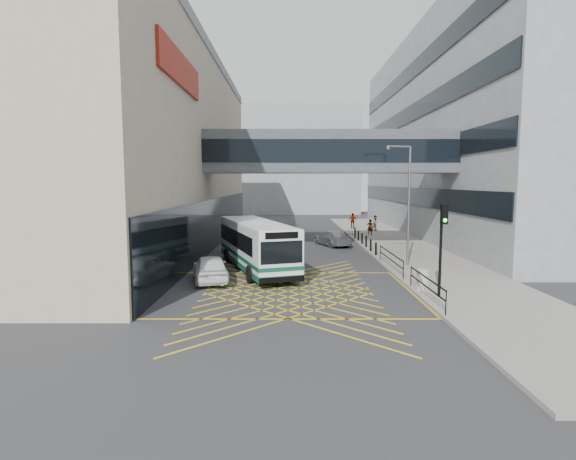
{
  "coord_description": "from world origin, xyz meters",
  "views": [
    {
      "loc": [
        0.0,
        -21.54,
        5.32
      ],
      "look_at": [
        0.0,
        4.0,
        2.6
      ],
      "focal_mm": 28.0,
      "sensor_mm": 36.0,
      "label": 1
    }
  ],
  "objects_px": {
    "car_silver": "(333,238)",
    "pedestrian_c": "(353,221)",
    "litter_bin": "(423,280)",
    "pedestrian_a": "(370,227)",
    "pedestrian_b": "(376,223)",
    "bus": "(255,244)",
    "car_white": "(210,268)",
    "car_dark": "(278,243)",
    "street_lamp": "(407,198)",
    "traffic_light": "(442,237)"
  },
  "relations": [
    {
      "from": "car_silver",
      "to": "pedestrian_a",
      "type": "height_order",
      "value": "pedestrian_a"
    },
    {
      "from": "pedestrian_b",
      "to": "pedestrian_c",
      "type": "height_order",
      "value": "pedestrian_c"
    },
    {
      "from": "litter_bin",
      "to": "pedestrian_b",
      "type": "height_order",
      "value": "pedestrian_b"
    },
    {
      "from": "car_dark",
      "to": "pedestrian_b",
      "type": "distance_m",
      "value": 16.68
    },
    {
      "from": "bus",
      "to": "street_lamp",
      "type": "height_order",
      "value": "street_lamp"
    },
    {
      "from": "car_dark",
      "to": "pedestrian_c",
      "type": "distance_m",
      "value": 17.78
    },
    {
      "from": "bus",
      "to": "litter_bin",
      "type": "bearing_deg",
      "value": -53.33
    },
    {
      "from": "car_dark",
      "to": "pedestrian_a",
      "type": "height_order",
      "value": "pedestrian_a"
    },
    {
      "from": "street_lamp",
      "to": "pedestrian_c",
      "type": "distance_m",
      "value": 22.57
    },
    {
      "from": "bus",
      "to": "car_dark",
      "type": "relative_size",
      "value": 2.55
    },
    {
      "from": "bus",
      "to": "pedestrian_b",
      "type": "relative_size",
      "value": 6.47
    },
    {
      "from": "street_lamp",
      "to": "pedestrian_b",
      "type": "relative_size",
      "value": 4.45
    },
    {
      "from": "car_white",
      "to": "street_lamp",
      "type": "xyz_separation_m",
      "value": [
        11.52,
        4.03,
        3.63
      ]
    },
    {
      "from": "car_white",
      "to": "car_dark",
      "type": "xyz_separation_m",
      "value": [
        3.4,
        10.5,
        -0.08
      ]
    },
    {
      "from": "car_silver",
      "to": "pedestrian_c",
      "type": "distance_m",
      "value": 13.14
    },
    {
      "from": "bus",
      "to": "car_silver",
      "type": "xyz_separation_m",
      "value": [
        5.75,
        10.38,
        -0.9
      ]
    },
    {
      "from": "car_white",
      "to": "car_dark",
      "type": "relative_size",
      "value": 1.11
    },
    {
      "from": "bus",
      "to": "pedestrian_a",
      "type": "distance_m",
      "value": 19.38
    },
    {
      "from": "street_lamp",
      "to": "pedestrian_a",
      "type": "relative_size",
      "value": 4.73
    },
    {
      "from": "car_silver",
      "to": "pedestrian_c",
      "type": "relative_size",
      "value": 2.55
    },
    {
      "from": "litter_bin",
      "to": "pedestrian_b",
      "type": "bearing_deg",
      "value": 83.85
    },
    {
      "from": "car_dark",
      "to": "street_lamp",
      "type": "xyz_separation_m",
      "value": [
        8.13,
        -6.47,
        3.71
      ]
    },
    {
      "from": "bus",
      "to": "car_white",
      "type": "height_order",
      "value": "bus"
    },
    {
      "from": "pedestrian_b",
      "to": "litter_bin",
      "type": "bearing_deg",
      "value": -125.53
    },
    {
      "from": "car_dark",
      "to": "litter_bin",
      "type": "bearing_deg",
      "value": 137.74
    },
    {
      "from": "litter_bin",
      "to": "pedestrian_c",
      "type": "relative_size",
      "value": 0.57
    },
    {
      "from": "bus",
      "to": "street_lamp",
      "type": "relative_size",
      "value": 1.45
    },
    {
      "from": "car_dark",
      "to": "litter_bin",
      "type": "relative_size",
      "value": 4.29
    },
    {
      "from": "bus",
      "to": "pedestrian_a",
      "type": "bearing_deg",
      "value": 40.49
    },
    {
      "from": "street_lamp",
      "to": "pedestrian_c",
      "type": "bearing_deg",
      "value": 77.54
    },
    {
      "from": "car_dark",
      "to": "car_silver",
      "type": "relative_size",
      "value": 0.96
    },
    {
      "from": "bus",
      "to": "car_dark",
      "type": "distance_m",
      "value": 7.34
    },
    {
      "from": "street_lamp",
      "to": "car_white",
      "type": "bearing_deg",
      "value": -173.34
    },
    {
      "from": "pedestrian_c",
      "to": "traffic_light",
      "type": "bearing_deg",
      "value": 94.97
    },
    {
      "from": "pedestrian_a",
      "to": "pedestrian_b",
      "type": "height_order",
      "value": "pedestrian_b"
    },
    {
      "from": "bus",
      "to": "pedestrian_a",
      "type": "height_order",
      "value": "bus"
    },
    {
      "from": "car_silver",
      "to": "traffic_light",
      "type": "distance_m",
      "value": 17.98
    },
    {
      "from": "litter_bin",
      "to": "bus",
      "type": "bearing_deg",
      "value": 145.05
    },
    {
      "from": "car_dark",
      "to": "street_lamp",
      "type": "distance_m",
      "value": 11.03
    },
    {
      "from": "pedestrian_a",
      "to": "car_white",
      "type": "bearing_deg",
      "value": 51.07
    },
    {
      "from": "car_white",
      "to": "litter_bin",
      "type": "height_order",
      "value": "car_white"
    },
    {
      "from": "traffic_light",
      "to": "street_lamp",
      "type": "height_order",
      "value": "street_lamp"
    },
    {
      "from": "litter_bin",
      "to": "pedestrian_a",
      "type": "height_order",
      "value": "pedestrian_a"
    },
    {
      "from": "litter_bin",
      "to": "pedestrian_a",
      "type": "relative_size",
      "value": 0.63
    },
    {
      "from": "car_dark",
      "to": "traffic_light",
      "type": "distance_m",
      "value": 16.45
    },
    {
      "from": "street_lamp",
      "to": "pedestrian_a",
      "type": "height_order",
      "value": "street_lamp"
    },
    {
      "from": "bus",
      "to": "car_silver",
      "type": "height_order",
      "value": "bus"
    },
    {
      "from": "bus",
      "to": "traffic_light",
      "type": "bearing_deg",
      "value": -57.29
    },
    {
      "from": "pedestrian_c",
      "to": "street_lamp",
      "type": "bearing_deg",
      "value": 95.84
    },
    {
      "from": "car_dark",
      "to": "car_silver",
      "type": "xyz_separation_m",
      "value": [
        4.54,
        3.19,
        0.02
      ]
    }
  ]
}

